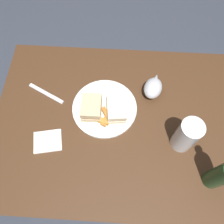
{
  "coord_description": "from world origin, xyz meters",
  "views": [
    {
      "loc": [
        -0.01,
        -0.37,
        1.63
      ],
      "look_at": [
        -0.03,
        0.03,
        0.78
      ],
      "focal_mm": 36.91,
      "sensor_mm": 36.0,
      "label": 1
    }
  ],
  "objects_px": {
    "plate": "(105,108)",
    "napkin": "(48,141)",
    "pint_glass": "(185,136)",
    "sandwich_half_left": "(91,108)",
    "fork": "(46,94)",
    "sandwich_half_right": "(117,109)",
    "cider_bottle": "(223,175)",
    "gravy_boat": "(153,88)"
  },
  "relations": [
    {
      "from": "napkin",
      "to": "gravy_boat",
      "type": "bearing_deg",
      "value": 30.87
    },
    {
      "from": "fork",
      "to": "gravy_boat",
      "type": "bearing_deg",
      "value": 31.0
    },
    {
      "from": "sandwich_half_left",
      "to": "gravy_boat",
      "type": "xyz_separation_m",
      "value": [
        0.25,
        0.11,
        0.0
      ]
    },
    {
      "from": "gravy_boat",
      "to": "cider_bottle",
      "type": "distance_m",
      "value": 0.43
    },
    {
      "from": "sandwich_half_left",
      "to": "gravy_boat",
      "type": "relative_size",
      "value": 0.84
    },
    {
      "from": "sandwich_half_left",
      "to": "napkin",
      "type": "xyz_separation_m",
      "value": [
        -0.16,
        -0.14,
        -0.04
      ]
    },
    {
      "from": "pint_glass",
      "to": "cider_bottle",
      "type": "height_order",
      "value": "cider_bottle"
    },
    {
      "from": "gravy_boat",
      "to": "cider_bottle",
      "type": "xyz_separation_m",
      "value": [
        0.21,
        -0.36,
        0.07
      ]
    },
    {
      "from": "gravy_boat",
      "to": "cider_bottle",
      "type": "relative_size",
      "value": 0.43
    },
    {
      "from": "sandwich_half_left",
      "to": "napkin",
      "type": "relative_size",
      "value": 0.94
    },
    {
      "from": "gravy_boat",
      "to": "napkin",
      "type": "xyz_separation_m",
      "value": [
        -0.42,
        -0.25,
        -0.04
      ]
    },
    {
      "from": "plate",
      "to": "gravy_boat",
      "type": "bearing_deg",
      "value": 23.82
    },
    {
      "from": "plate",
      "to": "pint_glass",
      "type": "bearing_deg",
      "value": -22.93
    },
    {
      "from": "plate",
      "to": "napkin",
      "type": "xyz_separation_m",
      "value": [
        -0.22,
        -0.16,
        -0.0
      ]
    },
    {
      "from": "sandwich_half_right",
      "to": "cider_bottle",
      "type": "xyz_separation_m",
      "value": [
        0.36,
        -0.25,
        0.07
      ]
    },
    {
      "from": "plate",
      "to": "sandwich_half_right",
      "type": "relative_size",
      "value": 2.39
    },
    {
      "from": "plate",
      "to": "fork",
      "type": "relative_size",
      "value": 1.52
    },
    {
      "from": "sandwich_half_right",
      "to": "fork",
      "type": "distance_m",
      "value": 0.32
    },
    {
      "from": "sandwich_half_left",
      "to": "pint_glass",
      "type": "relative_size",
      "value": 0.61
    },
    {
      "from": "pint_glass",
      "to": "fork",
      "type": "height_order",
      "value": "pint_glass"
    },
    {
      "from": "napkin",
      "to": "fork",
      "type": "distance_m",
      "value": 0.22
    },
    {
      "from": "sandwich_half_right",
      "to": "cider_bottle",
      "type": "height_order",
      "value": "cider_bottle"
    },
    {
      "from": "cider_bottle",
      "to": "fork",
      "type": "relative_size",
      "value": 1.6
    },
    {
      "from": "cider_bottle",
      "to": "fork",
      "type": "bearing_deg",
      "value": 154.08
    },
    {
      "from": "sandwich_half_right",
      "to": "fork",
      "type": "height_order",
      "value": "sandwich_half_right"
    },
    {
      "from": "pint_glass",
      "to": "fork",
      "type": "relative_size",
      "value": 0.93
    },
    {
      "from": "plate",
      "to": "fork",
      "type": "xyz_separation_m",
      "value": [
        -0.26,
        0.06,
        -0.0
      ]
    },
    {
      "from": "plate",
      "to": "napkin",
      "type": "distance_m",
      "value": 0.27
    },
    {
      "from": "sandwich_half_left",
      "to": "gravy_boat",
      "type": "height_order",
      "value": "same"
    },
    {
      "from": "sandwich_half_left",
      "to": "sandwich_half_right",
      "type": "bearing_deg",
      "value": 0.54
    },
    {
      "from": "fork",
      "to": "cider_bottle",
      "type": "bearing_deg",
      "value": 1.1
    },
    {
      "from": "sandwich_half_left",
      "to": "plate",
      "type": "bearing_deg",
      "value": 21.85
    },
    {
      "from": "napkin",
      "to": "fork",
      "type": "relative_size",
      "value": 0.61
    },
    {
      "from": "plate",
      "to": "pint_glass",
      "type": "height_order",
      "value": "pint_glass"
    },
    {
      "from": "fork",
      "to": "napkin",
      "type": "bearing_deg",
      "value": -50.96
    },
    {
      "from": "sandwich_half_left",
      "to": "sandwich_half_right",
      "type": "height_order",
      "value": "sandwich_half_left"
    },
    {
      "from": "plate",
      "to": "pint_glass",
      "type": "relative_size",
      "value": 1.63
    },
    {
      "from": "napkin",
      "to": "fork",
      "type": "height_order",
      "value": "napkin"
    },
    {
      "from": "pint_glass",
      "to": "fork",
      "type": "distance_m",
      "value": 0.61
    },
    {
      "from": "gravy_boat",
      "to": "fork",
      "type": "height_order",
      "value": "gravy_boat"
    },
    {
      "from": "plate",
      "to": "sandwich_half_right",
      "type": "height_order",
      "value": "sandwich_half_right"
    },
    {
      "from": "sandwich_half_right",
      "to": "napkin",
      "type": "relative_size",
      "value": 1.04
    }
  ]
}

